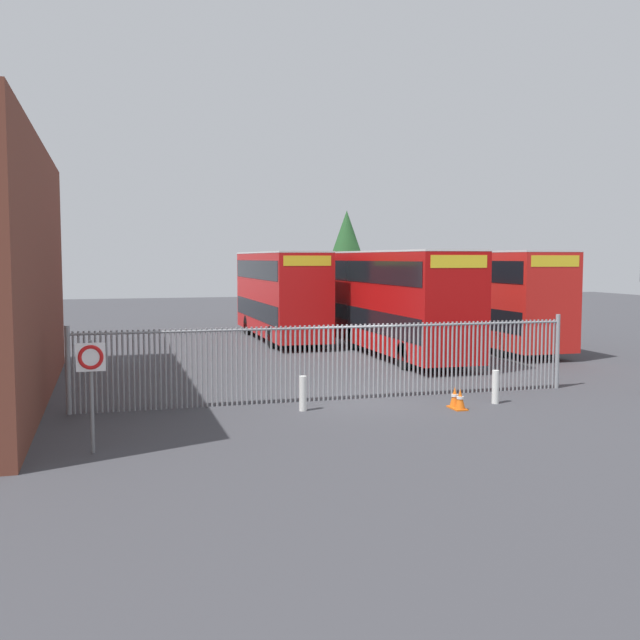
# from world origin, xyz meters

# --- Properties ---
(ground_plane) EXTENTS (100.00, 100.00, 0.00)m
(ground_plane) POSITION_xyz_m (0.00, 8.00, 0.00)
(ground_plane) COLOR #3D3D42
(palisade_fence) EXTENTS (14.83, 0.14, 2.35)m
(palisade_fence) POSITION_xyz_m (-0.67, 0.00, 1.18)
(palisade_fence) COLOR gray
(palisade_fence) RESTS_ON ground
(double_decker_bus_near_gate) EXTENTS (2.54, 10.81, 4.42)m
(double_decker_bus_near_gate) POSITION_xyz_m (4.64, 8.27, 2.42)
(double_decker_bus_near_gate) COLOR #B70C0C
(double_decker_bus_near_gate) RESTS_ON ground
(double_decker_bus_behind_fence_left) EXTENTS (2.54, 10.81, 4.42)m
(double_decker_bus_behind_fence_left) POSITION_xyz_m (9.75, 10.33, 2.42)
(double_decker_bus_behind_fence_left) COLOR red
(double_decker_bus_behind_fence_left) RESTS_ON ground
(double_decker_bus_behind_fence_right) EXTENTS (2.54, 10.81, 4.42)m
(double_decker_bus_behind_fence_right) POSITION_xyz_m (1.31, 16.03, 2.42)
(double_decker_bus_behind_fence_right) COLOR red
(double_decker_bus_behind_fence_right) RESTS_ON ground
(double_decker_bus_far_back) EXTENTS (2.54, 10.81, 4.42)m
(double_decker_bus_far_back) POSITION_xyz_m (9.74, 22.78, 2.42)
(double_decker_bus_far_back) COLOR red
(double_decker_bus_far_back) RESTS_ON ground
(bollard_near_left) EXTENTS (0.20, 0.20, 0.95)m
(bollard_near_left) POSITION_xyz_m (-1.96, -1.24, 0.47)
(bollard_near_left) COLOR silver
(bollard_near_left) RESTS_ON ground
(bollard_center_front) EXTENTS (0.20, 0.20, 0.95)m
(bollard_center_front) POSITION_xyz_m (3.55, -1.74, 0.47)
(bollard_center_front) COLOR silver
(bollard_center_front) RESTS_ON ground
(traffic_cone_by_gate) EXTENTS (0.34, 0.34, 0.59)m
(traffic_cone_by_gate) POSITION_xyz_m (2.17, -2.30, 0.29)
(traffic_cone_by_gate) COLOR orange
(traffic_cone_by_gate) RESTS_ON ground
(traffic_cone_mid_forecourt) EXTENTS (0.34, 0.34, 0.59)m
(traffic_cone_mid_forecourt) POSITION_xyz_m (2.17, -1.97, 0.29)
(traffic_cone_mid_forecourt) COLOR orange
(traffic_cone_mid_forecourt) RESTS_ON ground
(speed_limit_sign_post) EXTENTS (0.60, 0.14, 2.40)m
(speed_limit_sign_post) POSITION_xyz_m (-7.34, -4.30, 1.78)
(speed_limit_sign_post) COLOR slate
(speed_limit_sign_post) RESTS_ON ground
(tree_tall_back) EXTENTS (3.55, 3.55, 7.16)m
(tree_tall_back) POSITION_xyz_m (7.85, 25.43, 4.61)
(tree_tall_back) COLOR #4C3823
(tree_tall_back) RESTS_ON ground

